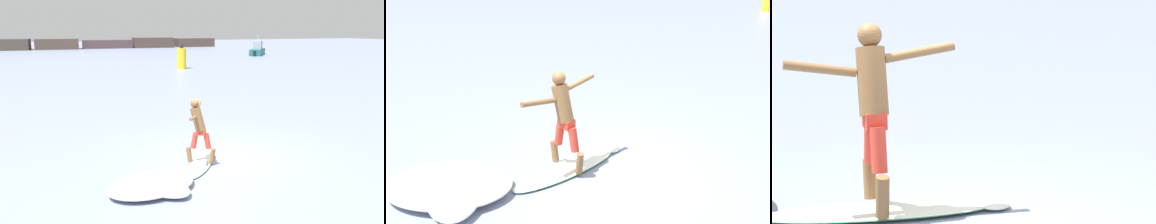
# 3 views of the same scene
# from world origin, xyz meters

# --- Properties ---
(ground_plane) EXTENTS (200.00, 200.00, 0.00)m
(ground_plane) POSITION_xyz_m (0.00, 0.00, 0.00)
(ground_plane) COLOR gray
(surfboard) EXTENTS (1.81, 2.29, 0.21)m
(surfboard) POSITION_xyz_m (-0.74, -0.33, 0.04)
(surfboard) COLOR white
(surfboard) RESTS_ON ground
(surfer) EXTENTS (0.98, 1.48, 1.78)m
(surfer) POSITION_xyz_m (-0.82, -0.33, 1.13)
(surfer) COLOR brown
(surfer) RESTS_ON surfboard
(wave_foam_at_tail) EXTENTS (2.39, 1.84, 0.30)m
(wave_foam_at_tail) POSITION_xyz_m (-2.48, -1.51, 0.15)
(wave_foam_at_tail) COLOR white
(wave_foam_at_tail) RESTS_ON ground
(wave_foam_at_nose) EXTENTS (1.67, 2.01, 0.27)m
(wave_foam_at_nose) POSITION_xyz_m (-2.33, -1.57, 0.13)
(wave_foam_at_nose) COLOR white
(wave_foam_at_nose) RESTS_ON ground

